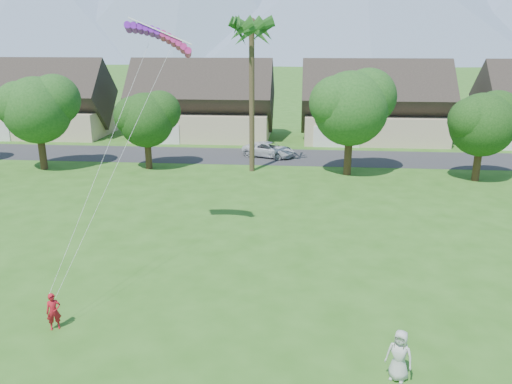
# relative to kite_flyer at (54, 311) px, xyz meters

# --- Properties ---
(street) EXTENTS (90.00, 7.00, 0.01)m
(street) POSITION_rel_kite_flyer_xyz_m (7.25, 30.41, -0.74)
(street) COLOR #2D2D30
(street) RESTS_ON ground
(kite_flyer) EXTENTS (0.65, 0.58, 1.49)m
(kite_flyer) POSITION_rel_kite_flyer_xyz_m (0.00, 0.00, 0.00)
(kite_flyer) COLOR #AD131E
(kite_flyer) RESTS_ON ground
(watcher) EXTENTS (1.04, 0.91, 1.80)m
(watcher) POSITION_rel_kite_flyer_xyz_m (12.69, -1.88, 0.15)
(watcher) COLOR beige
(watcher) RESTS_ON ground
(parked_car) EXTENTS (5.48, 3.93, 1.39)m
(parked_car) POSITION_rel_kite_flyer_xyz_m (6.33, 30.41, -0.05)
(parked_car) COLOR silver
(parked_car) RESTS_ON ground
(mountain_ridge) EXTENTS (540.00, 240.00, 70.00)m
(mountain_ridge) POSITION_rel_kite_flyer_xyz_m (17.65, 256.41, 28.32)
(mountain_ridge) COLOR slate
(mountain_ridge) RESTS_ON ground
(houses_row) EXTENTS (72.75, 8.19, 8.86)m
(houses_row) POSITION_rel_kite_flyer_xyz_m (7.75, 39.40, 2.70)
(houses_row) COLOR beige
(houses_row) RESTS_ON ground
(tree_row) EXTENTS (62.27, 6.67, 8.45)m
(tree_row) POSITION_rel_kite_flyer_xyz_m (6.11, 24.32, 4.14)
(tree_row) COLOR #47301C
(tree_row) RESTS_ON ground
(fan_palm) EXTENTS (3.00, 3.00, 13.80)m
(fan_palm) POSITION_rel_kite_flyer_xyz_m (5.25, 24.91, 11.05)
(fan_palm) COLOR #4C3D26
(fan_palm) RESTS_ON ground
(parafoil_kite) EXTENTS (3.42, 1.22, 0.50)m
(parafoil_kite) POSITION_rel_kite_flyer_xyz_m (2.42, 8.57, 10.24)
(parafoil_kite) COLOR purple
(parafoil_kite) RESTS_ON ground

